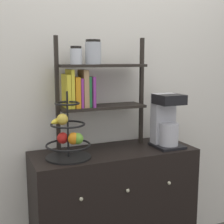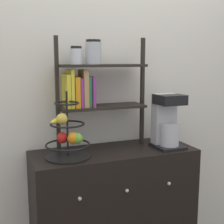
% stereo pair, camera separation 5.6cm
% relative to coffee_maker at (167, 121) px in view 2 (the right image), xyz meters
% --- Properties ---
extents(wall_back, '(7.00, 0.05, 2.60)m').
position_rel_coffee_maker_xyz_m(wall_back, '(-0.38, 0.30, 0.20)').
color(wall_back, silver).
rests_on(wall_back, ground_plane).
extents(sideboard, '(1.11, 0.44, 0.91)m').
position_rel_coffee_maker_xyz_m(sideboard, '(-0.38, 0.05, -0.64)').
color(sideboard, black).
rests_on(sideboard, ground_plane).
extents(coffee_maker, '(0.19, 0.21, 0.37)m').
position_rel_coffee_maker_xyz_m(coffee_maker, '(0.00, 0.00, 0.00)').
color(coffee_maker, black).
rests_on(coffee_maker, sideboard).
extents(fruit_stand, '(0.28, 0.28, 0.42)m').
position_rel_coffee_maker_xyz_m(fruit_stand, '(-0.70, 0.02, -0.05)').
color(fruit_stand, black).
rests_on(fruit_stand, sideboard).
extents(shelf_hutch, '(0.64, 0.20, 0.76)m').
position_rel_coffee_maker_xyz_m(shelf_hutch, '(-0.51, 0.15, 0.27)').
color(shelf_hutch, black).
rests_on(shelf_hutch, sideboard).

